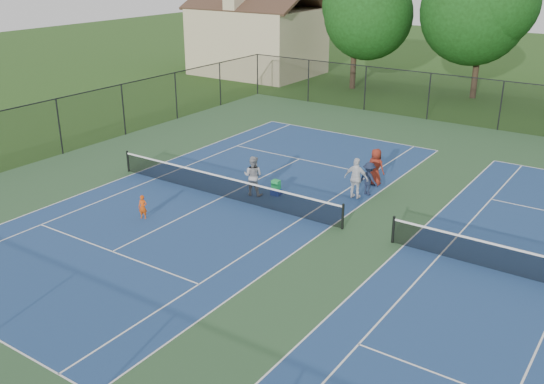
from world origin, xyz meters
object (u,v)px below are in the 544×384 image
Objects in this scene: clapboard_house at (257,38)px; instructor at (253,176)px; tree_back_b at (484,6)px; bystander_b at (369,179)px; tree_back_a at (356,10)px; ball_hopper at (276,185)px; bystander_c at (376,167)px; bystander_a at (356,178)px; ball_crate at (276,192)px; child_player at (143,207)px.

clapboard_house reaches higher than instructor.
bystander_b is (2.17, -22.13, -5.84)m from tree_back_b.
bystander_b is at bearing -84.40° from tree_back_b.
bystander_b is (11.17, -20.13, -5.28)m from tree_back_a.
tree_back_b is 23.72× the size of ball_hopper.
bystander_b is at bearing -60.97° from tree_back_a.
bystander_c is at bearing -59.44° from bystander_b.
bystander_b is at bearing -44.95° from clapboard_house.
instructor is (-2.06, -25.02, -5.70)m from tree_back_b.
clapboard_house is 30.28m from bystander_a.
instructor reaches higher than bystander_c.
bystander_b reaches higher than ball_crate.
instructor reaches higher than ball_crate.
instructor is at bearing -149.49° from ball_crate.
clapboard_house is 5.85× the size of bystander_a.
instructor is at bearing -94.70° from tree_back_b.
bystander_c is 4.86m from ball_crate.
child_player is at bearing 67.07° from bystander_b.
instructor is 1.04× the size of bystander_c.
bystander_a is 3.60m from ball_crate.
clapboard_house is at bearing -176.99° from tree_back_b.
ball_crate is at bearing 0.00° from ball_hopper.
bystander_a is (10.89, -20.81, -5.12)m from tree_back_a.
tree_back_a is at bearing -87.22° from instructor.
clapboard_house is 28.84m from bystander_c.
bystander_b reaches higher than child_player.
clapboard_house is 7.13× the size of bystander_b.
instructor is 4.38× the size of ball_crate.
bystander_c is at bearing -84.89° from tree_back_b.
tree_back_a reaches higher than child_player.
bystander_b is 4.16m from ball_crate.
ball_crate is at bearing 37.87° from child_player.
bystander_c is (6.07, 8.86, 0.37)m from child_player.
instructor is 5.12m from bystander_b.
tree_back_b is at bearing 3.01° from clapboard_house.
bystander_c is 4.22× the size of ball_crate.
bystander_c is at bearing -59.98° from tree_back_a.
child_player is 2.43× the size of ball_crate.
instructor is 4.52m from bystander_a.
bystander_c is (3.91, 4.23, -0.03)m from instructor.
instructor is (6.94, -23.02, -5.14)m from tree_back_a.
bystander_b is at bearing -118.17° from bystander_a.
ball_crate is at bearing -52.84° from clapboard_house.
bystander_c is (10.86, -18.79, -5.17)m from tree_back_a.
tree_back_b is at bearing 87.23° from ball_hopper.
bystander_c is 4.82m from ball_hopper.
ball_hopper is (0.87, 0.51, -0.40)m from instructor.
bystander_a is 1.22× the size of bystander_b.
tree_back_a reaches higher than instructor.
tree_back_a reaches higher than clapboard_house.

